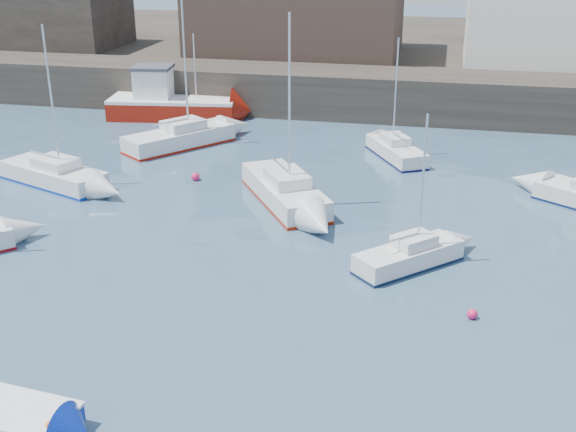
% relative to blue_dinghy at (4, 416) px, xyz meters
% --- Properties ---
extents(quay_wall, '(90.00, 5.00, 3.00)m').
position_rel_blue_dinghy_xyz_m(quay_wall, '(4.91, 35.59, 1.09)').
color(quay_wall, '#28231E').
rests_on(quay_wall, ground).
extents(land_strip, '(90.00, 32.00, 2.80)m').
position_rel_blue_dinghy_xyz_m(land_strip, '(4.91, 53.59, 0.99)').
color(land_strip, '#28231E').
rests_on(land_strip, ground).
extents(warehouse, '(16.40, 10.40, 7.60)m').
position_rel_blue_dinghy_xyz_m(warehouse, '(-1.09, 43.59, 6.20)').
color(warehouse, '#3D2D26').
rests_on(warehouse, land_strip).
extents(bldg_west, '(14.00, 8.00, 5.00)m').
position_rel_blue_dinghy_xyz_m(bldg_west, '(-23.09, 42.59, 4.89)').
color(bldg_west, '#353028').
rests_on(bldg_west, land_strip).
extents(blue_dinghy, '(4.07, 2.24, 0.74)m').
position_rel_blue_dinghy_xyz_m(blue_dinghy, '(0.00, 0.00, 0.00)').
color(blue_dinghy, maroon).
rests_on(blue_dinghy, ground).
extents(fishing_boat, '(8.92, 4.36, 5.67)m').
position_rel_blue_dinghy_xyz_m(fishing_boat, '(-7.62, 32.05, 0.68)').
color(fishing_boat, maroon).
rests_on(fishing_boat, ground).
extents(sailboat_b, '(5.56, 7.03, 8.90)m').
position_rel_blue_dinghy_xyz_m(sailboat_b, '(3.59, 17.94, 0.17)').
color(sailboat_b, silver).
rests_on(sailboat_b, ground).
extents(sailboat_c, '(4.27, 4.27, 6.03)m').
position_rel_blue_dinghy_xyz_m(sailboat_c, '(9.83, 12.10, 0.05)').
color(sailboat_c, silver).
rests_on(sailboat_c, ground).
extents(sailboat_e, '(6.54, 4.19, 8.04)m').
position_rel_blue_dinghy_xyz_m(sailboat_e, '(-8.49, 17.89, 0.11)').
color(sailboat_e, silver).
rests_on(sailboat_e, ground).
extents(sailboat_f, '(3.92, 5.28, 6.66)m').
position_rel_blue_dinghy_xyz_m(sailboat_f, '(8.27, 26.02, 0.05)').
color(sailboat_f, silver).
rests_on(sailboat_f, ground).
extents(sailboat_h, '(5.79, 6.73, 8.72)m').
position_rel_blue_dinghy_xyz_m(sailboat_h, '(-4.50, 25.59, 0.15)').
color(sailboat_h, silver).
rests_on(sailboat_h, ground).
extents(buoy_mid, '(0.36, 0.36, 0.36)m').
position_rel_blue_dinghy_xyz_m(buoy_mid, '(12.18, 8.52, -0.41)').
color(buoy_mid, '#DD1C54').
rests_on(buoy_mid, ground).
extents(buoy_far, '(0.44, 0.44, 0.44)m').
position_rel_blue_dinghy_xyz_m(buoy_far, '(-1.62, 19.99, -0.41)').
color(buoy_far, '#DD1C54').
rests_on(buoy_far, ground).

